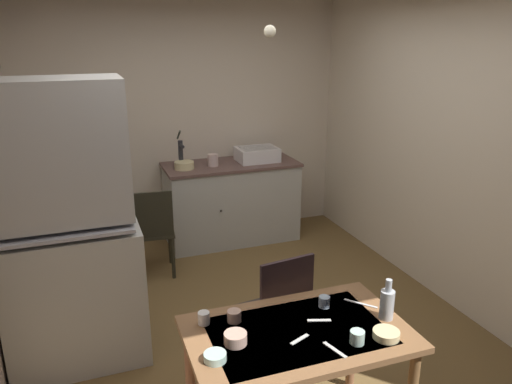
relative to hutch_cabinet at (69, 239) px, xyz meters
The scene contains 25 objects.
ground_plane 1.57m from the hutch_cabinet, ahead, with size 5.18×5.18×0.00m, color brown.
wall_back 2.44m from the hutch_cabinet, 58.36° to the left, with size 3.58×0.10×2.68m, color beige.
wall_right 3.08m from the hutch_cabinet, ahead, with size 0.10×4.28×2.68m, color beige.
hutch_cabinet is the anchor object (origin of this frame).
counter_cabinet 2.42m from the hutch_cabinet, 45.23° to the left, with size 1.45×0.64×0.89m.
sink_basin 2.59m from the hutch_cabinet, 40.46° to the left, with size 0.44×0.34×0.15m.
hand_pump 2.07m from the hutch_cabinet, 56.76° to the left, with size 0.05×0.27×0.39m.
mixing_bowl_counter 1.99m from the hutch_cabinet, 55.01° to the left, with size 0.20×0.20×0.08m, color beige.
stoneware_crock 2.19m from the hutch_cabinet, 48.45° to the left, with size 0.11×0.11×0.13m, color beige.
dining_table 1.69m from the hutch_cabinet, 48.06° to the right, with size 1.20×0.75×0.73m.
chair_far_side 1.47m from the hutch_cabinet, 27.29° to the right, with size 0.45×0.45×0.91m.
chair_by_counter 1.37m from the hutch_cabinet, 57.39° to the left, with size 0.44×0.44×0.88m.
serving_bowl_wide 1.46m from the hutch_cabinet, 58.08° to the right, with size 0.12×0.12×0.06m, color tan.
soup_bowl_small 2.11m from the hutch_cabinet, 43.80° to the right, with size 0.14×0.14×0.04m, color beige.
sauce_dish 1.48m from the hutch_cabinet, 64.54° to the right, with size 0.11×0.11×0.04m, color #ADD1C1.
teacup_cream 1.98m from the hutch_cabinet, 46.92° to the right, with size 0.07×0.07×0.07m, color #ADD1C1.
mug_dark 1.33m from the hutch_cabinet, 51.43° to the right, with size 0.08×0.08×0.06m, color tan.
mug_tall 1.21m from the hutch_cabinet, 56.52° to the right, with size 0.06×0.06×0.07m, color white.
teacup_mint 1.74m from the hutch_cabinet, 38.30° to the right, with size 0.06×0.06×0.07m, color #9EB2C6.
glass_bottle 2.08m from the hutch_cabinet, 38.60° to the right, with size 0.08×0.08×0.24m.
table_knife 1.94m from the hutch_cabinet, 35.41° to the right, with size 0.20×0.02×0.01m, color silver.
teaspoon_near_bowl 1.75m from the hutch_cabinet, 43.30° to the right, with size 0.13×0.02×0.01m, color beige.
teaspoon_by_cup 1.72m from the hutch_cabinet, 50.44° to the right, with size 0.13×0.02×0.01m, color beige.
serving_spoon 1.91m from the hutch_cabinet, 50.19° to the right, with size 0.16×0.02×0.01m, color beige.
pendant_bulb 1.90m from the hutch_cabinet, ahead, with size 0.08×0.08×0.08m, color #F9EFCC.
Camera 1 is at (-1.15, -3.19, 2.24)m, focal length 34.60 mm.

